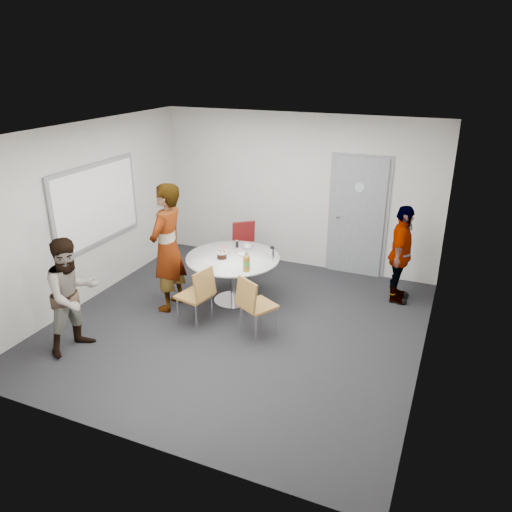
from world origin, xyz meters
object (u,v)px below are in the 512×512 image
at_px(chair_near_left, 199,292).
at_px(chair_far, 245,242).
at_px(person_right, 401,255).
at_px(whiteboard, 97,205).
at_px(person_left, 73,295).
at_px(chair_near_right, 253,302).
at_px(person_main, 168,248).
at_px(table, 234,264).
at_px(door, 358,217).

xyz_separation_m(chair_near_left, chair_far, (-0.22, 2.05, 0.00)).
xyz_separation_m(chair_far, person_right, (2.66, -0.15, 0.23)).
height_order(chair_near_left, person_right, person_right).
bearing_deg(whiteboard, person_left, -62.80).
bearing_deg(chair_near_left, chair_near_right, -76.97).
bearing_deg(person_main, table, 121.42).
xyz_separation_m(chair_far, person_left, (-0.96, -3.17, 0.23)).
relative_size(whiteboard, person_left, 1.24).
bearing_deg(whiteboard, door, 32.66).
xyz_separation_m(door, person_right, (0.85, -0.80, -0.26)).
relative_size(table, person_main, 0.74).
bearing_deg(person_right, chair_far, 86.11).
distance_m(chair_far, person_main, 1.83).
distance_m(door, person_main, 3.28).
bearing_deg(person_right, table, 113.33).
height_order(door, table, door).
xyz_separation_m(whiteboard, person_right, (4.41, 1.48, -0.68)).
distance_m(whiteboard, chair_near_left, 2.22).
relative_size(whiteboard, chair_near_right, 2.18).
height_order(table, chair_near_left, table).
relative_size(chair_near_right, person_left, 0.57).
bearing_deg(person_right, person_left, 129.19).
relative_size(whiteboard, table, 1.34).
bearing_deg(chair_near_left, table, 3.28).
bearing_deg(chair_near_left, person_right, -40.67).
bearing_deg(person_main, chair_far, 162.71).
relative_size(chair_far, person_main, 0.46).
height_order(whiteboard, chair_near_left, whiteboard).
relative_size(door, table, 1.49).
xyz_separation_m(table, chair_near_left, (-0.12, -0.87, -0.10)).
relative_size(chair_near_left, person_left, 0.57).
relative_size(door, chair_far, 2.41).
xyz_separation_m(person_main, person_right, (3.13, 1.57, -0.19)).
bearing_deg(chair_far, person_left, 35.11).
relative_size(chair_near_left, person_main, 0.46).
bearing_deg(whiteboard, chair_far, 42.88).
bearing_deg(table, chair_near_right, -51.00).
relative_size(chair_near_right, person_right, 0.57).
height_order(whiteboard, person_right, whiteboard).
distance_m(table, chair_near_right, 1.10).
distance_m(table, person_right, 2.54).
bearing_deg(door, person_right, -43.19).
bearing_deg(door, chair_near_right, -106.17).
distance_m(chair_near_left, person_left, 1.64).
relative_size(door, person_right, 1.38).
bearing_deg(person_left, person_main, -2.17).
height_order(whiteboard, chair_far, whiteboard).
distance_m(chair_far, person_left, 3.32).
bearing_deg(person_right, door, 46.07).
distance_m(door, person_right, 1.19).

